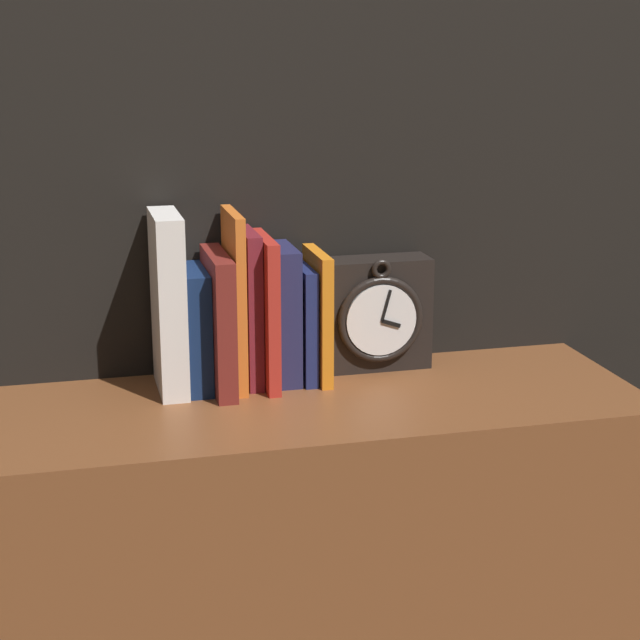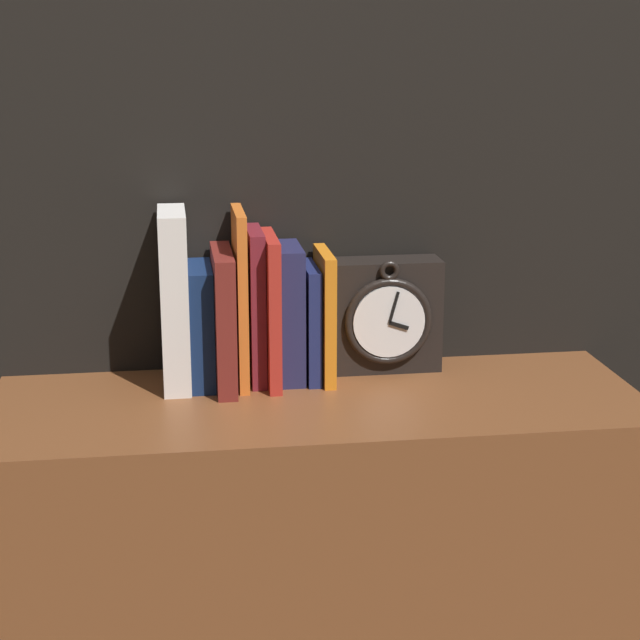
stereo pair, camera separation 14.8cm
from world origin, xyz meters
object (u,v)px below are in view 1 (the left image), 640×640
book_slot5_red (265,311)px  book_slot0_white (168,303)px  book_slot1_navy (195,329)px  book_slot4_maroon (249,308)px  book_slot3_orange (234,300)px  book_slot2_maroon (219,322)px  book_slot6_navy (282,314)px  book_slot8_orange (318,315)px  clock (374,314)px  book_slot7_navy (305,322)px

book_slot5_red → book_slot0_white: bearing=177.9°
book_slot1_navy → book_slot4_maroon: size_ratio=0.78×
book_slot3_orange → book_slot2_maroon: bearing=-154.4°
book_slot6_navy → book_slot8_orange: (0.05, -0.01, -0.00)m
clock → book_slot0_white: 0.32m
book_slot6_navy → book_slot8_orange: book_slot6_navy is taller
book_slot2_maroon → book_slot5_red: bearing=6.1°
book_slot0_white → book_slot8_orange: size_ratio=1.34×
book_slot3_orange → book_slot4_maroon: 0.03m
book_slot4_maroon → book_slot8_orange: bearing=-3.1°
book_slot2_maroon → book_slot8_orange: 0.15m
book_slot7_navy → book_slot8_orange: 0.02m
book_slot5_red → book_slot2_maroon: bearing=-173.9°
clock → book_slot3_orange: (-0.22, -0.03, 0.04)m
book_slot4_maroon → book_slot6_navy: (0.05, 0.00, -0.01)m
book_slot3_orange → book_slot6_navy: (0.07, 0.01, -0.03)m
clock → book_slot2_maroon: size_ratio=0.89×
book_slot6_navy → book_slot3_orange: bearing=-172.9°
book_slot1_navy → book_slot7_navy: bearing=1.1°
book_slot5_red → book_slot7_navy: size_ratio=1.29×
book_slot4_maroon → book_slot8_orange: (0.10, -0.01, -0.02)m
book_slot1_navy → book_slot2_maroon: (0.03, -0.02, 0.01)m
book_slot5_red → book_slot8_orange: bearing=5.1°
book_slot5_red → book_slot6_navy: (0.03, 0.01, -0.01)m
book_slot2_maroon → book_slot6_navy: bearing=12.2°
book_slot1_navy → book_slot5_red: size_ratio=0.80×
book_slot1_navy → book_slot5_red: book_slot5_red is taller
book_slot2_maroon → book_slot6_navy: 0.10m
clock → book_slot6_navy: bearing=-173.0°
book_slot3_orange → book_slot7_navy: book_slot3_orange is taller
book_slot7_navy → book_slot8_orange: size_ratio=0.89×
book_slot7_navy → book_slot1_navy: bearing=-178.9°
book_slot4_maroon → clock: bearing=5.5°
book_slot0_white → book_slot3_orange: bearing=-0.1°
clock → book_slot4_maroon: bearing=-174.5°
book_slot1_navy → book_slot3_orange: bearing=-3.6°
book_slot2_maroon → book_slot7_navy: size_ratio=1.17×
book_slot0_white → book_slot3_orange: book_slot0_white is taller
book_slot0_white → book_slot6_navy: bearing=3.0°
book_slot1_navy → book_slot6_navy: 0.13m
book_slot6_navy → book_slot8_orange: size_ratio=1.04×
book_slot4_maroon → book_slot5_red: (0.02, -0.01, -0.00)m
clock → book_slot1_navy: (-0.28, -0.02, 0.00)m
book_slot3_orange → book_slot7_navy: 0.11m
book_slot4_maroon → book_slot6_navy: size_ratio=1.13×
clock → book_slot8_orange: (-0.09, -0.02, 0.01)m
book_slot1_navy → book_slot2_maroon: 0.04m
book_slot6_navy → book_slot4_maroon: bearing=-178.7°
book_slot0_white → book_slot5_red: 0.14m
clock → book_slot6_navy: size_ratio=0.88×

